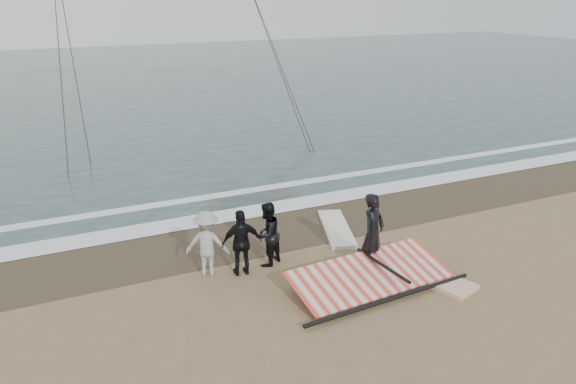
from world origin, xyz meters
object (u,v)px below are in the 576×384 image
object	(u,v)px
board_white	(417,271)
board_cream	(336,228)
sail_rig	(364,276)
man_main	(373,233)

from	to	relation	value
board_white	board_cream	distance (m)	2.92
board_white	board_cream	size ratio (longest dim) A/B	1.09
sail_rig	board_cream	bearing A→B (deg)	71.46
board_cream	sail_rig	world-z (taller)	sail_rig
man_main	sail_rig	xyz separation A→B (m)	(-0.53, -0.52, -0.72)
board_cream	board_white	bearing A→B (deg)	-61.37
man_main	board_cream	bearing A→B (deg)	52.80
board_cream	sail_rig	bearing A→B (deg)	-88.52
man_main	board_white	bearing A→B (deg)	-63.16
board_white	sail_rig	distance (m)	1.38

